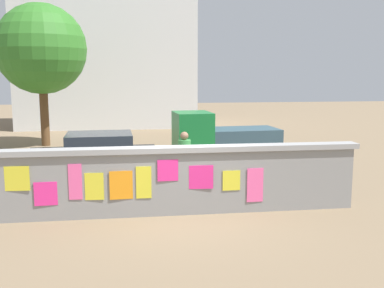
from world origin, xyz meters
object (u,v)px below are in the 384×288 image
motorcycle (260,173)px  person_walking (184,155)px  tree_roadside (41,49)px  auto_rickshaw_truck (221,139)px  car_parked (95,156)px

motorcycle → person_walking: bearing=177.2°
person_walking → tree_roadside: 10.43m
auto_rickshaw_truck → car_parked: auto_rickshaw_truck is taller
car_parked → person_walking: 2.99m
auto_rickshaw_truck → motorcycle: (0.40, -3.47, -0.44)m
person_walking → motorcycle: bearing=-2.8°
auto_rickshaw_truck → tree_roadside: 9.12m
auto_rickshaw_truck → car_parked: 4.50m
car_parked → tree_roadside: size_ratio=0.63×
car_parked → auto_rickshaw_truck: bearing=22.4°
car_parked → motorcycle: bearing=-21.1°
car_parked → person_walking: bearing=-33.9°
auto_rickshaw_truck → tree_roadside: tree_roadside is taller
tree_roadside → person_walking: bearing=-59.2°
motorcycle → person_walking: 2.15m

